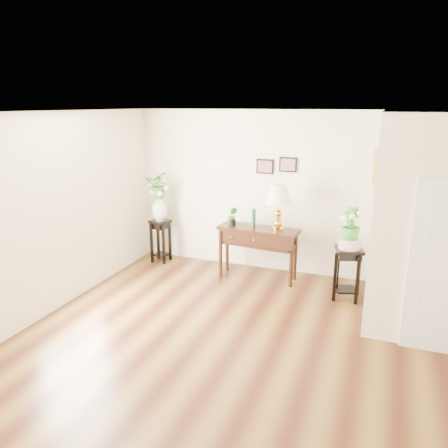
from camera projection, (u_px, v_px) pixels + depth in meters
The scene contains 19 objects.
floor at pixel (253, 351), 5.28m from camera, with size 6.00×5.50×0.02m, color brown.
ceiling at pixel (258, 113), 4.54m from camera, with size 6.00×5.50×0.02m, color white.
wall_back at pixel (302, 195), 7.39m from camera, with size 6.00×0.02×2.80m, color beige.
wall_front at pixel (113, 381), 2.43m from camera, with size 6.00×0.02×2.80m, color beige.
wall_left at pixel (43, 217), 5.93m from camera, with size 0.02×5.50×2.80m, color beige.
partition at pixel (445, 220), 5.80m from camera, with size 1.80×1.95×2.80m, color beige.
art_print_left at pixel (265, 166), 7.47m from camera, with size 0.30×0.02×0.25m, color black.
art_print_right at pixel (288, 165), 7.33m from camera, with size 0.30×0.02×0.25m, color black.
wall_ornament at pixel (375, 166), 6.06m from camera, with size 0.51×0.51×0.07m, color gold.
console_table at pixel (258, 253), 7.38m from camera, with size 1.34×0.45×0.89m, color #331A0F.
table_lamp at pixel (278, 209), 7.05m from camera, with size 0.43×0.43×0.75m, color #BE8C2E.
green_vase at pixel (254, 218), 7.24m from camera, with size 0.07×0.07×0.32m, color #174124.
potted_plant at pixel (232, 217), 7.38m from camera, with size 0.17×0.13×0.30m, color #2F7D25.
plant_stand_a at pixel (161, 241), 8.19m from camera, with size 0.31×0.31×0.80m, color black.
porcelain_vase at pixel (160, 208), 8.02m from camera, with size 0.27×0.27×0.47m, color white, non-canonical shape.
lily_arrangement at pixel (159, 186), 7.91m from camera, with size 0.45×0.39×0.51m, color #2F7D25.
plant_stand_b at pixel (347, 273), 6.61m from camera, with size 0.38×0.38×0.81m, color black.
ceramic_bowl at pixel (350, 243), 6.48m from camera, with size 0.33×0.33×0.15m, color beige.
narcissus at pixel (351, 224), 6.41m from camera, with size 0.28×0.28×0.50m, color #2F7D25.
Camera 1 is at (1.32, -4.51, 2.89)m, focal length 35.00 mm.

